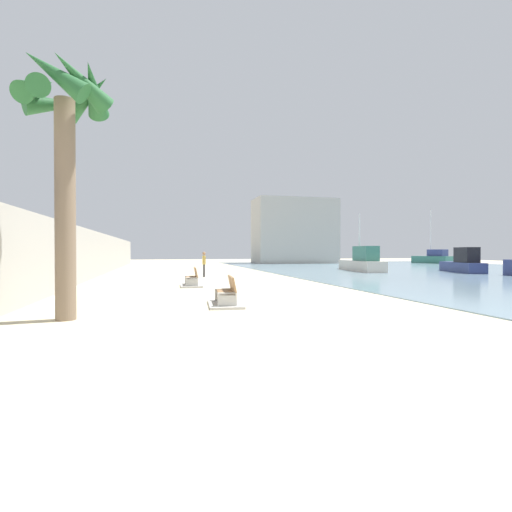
% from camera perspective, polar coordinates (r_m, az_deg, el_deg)
% --- Properties ---
extents(ground_plane, '(120.00, 120.00, 0.00)m').
position_cam_1_polar(ground_plane, '(26.88, -7.80, -3.15)').
color(ground_plane, beige).
extents(seawall, '(0.80, 64.00, 3.17)m').
position_cam_1_polar(seawall, '(27.08, -23.79, 0.17)').
color(seawall, '#ADAAA3').
rests_on(seawall, ground).
extents(water_bay, '(36.00, 68.00, 0.04)m').
position_cam_1_polar(water_bay, '(37.86, 31.30, -2.10)').
color(water_bay, '#7A99A8').
rests_on(water_bay, ground).
extents(palm_tree, '(2.63, 2.66, 6.86)m').
position_cam_1_polar(palm_tree, '(11.80, -26.43, 16.96)').
color(palm_tree, '#7A6651').
rests_on(palm_tree, ground).
extents(bench_near, '(1.26, 2.18, 0.98)m').
position_cam_1_polar(bench_near, '(13.03, -4.44, -6.24)').
color(bench_near, '#ADAAA3').
rests_on(bench_near, ground).
extents(bench_far, '(1.18, 2.14, 0.98)m').
position_cam_1_polar(bench_far, '(20.27, -9.45, -3.76)').
color(bench_far, '#ADAAA3').
rests_on(bench_far, ground).
extents(person_walking, '(0.24, 0.53, 1.77)m').
position_cam_1_polar(person_walking, '(27.37, -7.67, -0.90)').
color(person_walking, '#333338').
rests_on(person_walking, ground).
extents(boat_far_left, '(2.73, 7.59, 5.24)m').
position_cam_1_polar(boat_far_left, '(35.94, 15.38, -0.85)').
color(boat_far_left, beige).
rests_on(boat_far_left, water_bay).
extents(boat_far_right, '(3.83, 5.90, 7.93)m').
position_cam_1_polar(boat_far_right, '(62.31, 24.67, -0.27)').
color(boat_far_right, '#337060').
rests_on(boat_far_right, water_bay).
extents(boat_distant, '(3.19, 5.94, 2.10)m').
position_cam_1_polar(boat_distant, '(36.79, 28.21, -0.96)').
color(boat_distant, navy).
rests_on(boat_distant, water_bay).
extents(harbor_building, '(12.00, 6.00, 9.55)m').
position_cam_1_polar(harbor_building, '(58.08, 5.69, 3.64)').
color(harbor_building, '#ADAAA3').
rests_on(harbor_building, ground).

